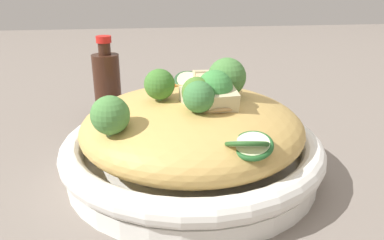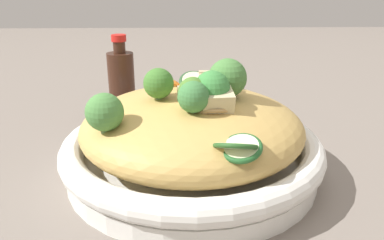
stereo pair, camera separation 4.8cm
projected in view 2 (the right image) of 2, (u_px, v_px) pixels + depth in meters
name	position (u px, v px, depth m)	size (l,w,h in m)	color
ground_plane	(192.00, 171.00, 0.50)	(3.00, 3.00, 0.00)	slate
serving_bowl	(192.00, 153.00, 0.49)	(0.33, 0.33, 0.05)	white
noodle_heap	(192.00, 126.00, 0.48)	(0.28, 0.28, 0.09)	tan
broccoli_florets	(186.00, 91.00, 0.43)	(0.20, 0.13, 0.07)	#8DB56F
carrot_coins	(160.00, 104.00, 0.45)	(0.13, 0.14, 0.03)	orange
zucchini_slices	(218.00, 106.00, 0.46)	(0.09, 0.24, 0.04)	beige
chicken_chunks	(211.00, 91.00, 0.47)	(0.06, 0.14, 0.04)	#C6B694
soy_sauce_bottle	(122.00, 82.00, 0.69)	(0.05, 0.05, 0.15)	#381E14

